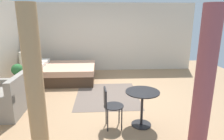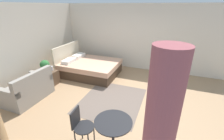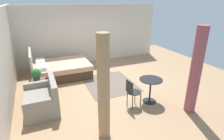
{
  "view_description": "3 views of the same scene",
  "coord_description": "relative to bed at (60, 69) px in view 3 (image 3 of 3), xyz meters",
  "views": [
    {
      "loc": [
        -5.22,
        0.36,
        2.13
      ],
      "look_at": [
        -0.26,
        0.07,
        0.79
      ],
      "focal_mm": 31.89,
      "sensor_mm": 36.0,
      "label": 1
    },
    {
      "loc": [
        -3.62,
        -1.17,
        2.56
      ],
      "look_at": [
        0.52,
        0.41,
        0.7
      ],
      "focal_mm": 24.82,
      "sensor_mm": 36.0,
      "label": 2
    },
    {
      "loc": [
        -5.67,
        2.47,
        2.9
      ],
      "look_at": [
        -0.25,
        0.17,
        0.6
      ],
      "focal_mm": 29.78,
      "sensor_mm": 36.0,
      "label": 3
    }
  ],
  "objects": [
    {
      "name": "area_rug",
      "position": [
        -1.43,
        -1.51,
        -0.29
      ],
      "size": [
        1.96,
        1.69,
        0.01
      ],
      "primitive_type": "cube",
      "color": "#66564C",
      "rests_on": "ground"
    },
    {
      "name": "potted_plant",
      "position": [
        -1.35,
        0.87,
        0.43
      ],
      "size": [
        0.3,
        0.3,
        0.43
      ],
      "color": "brown",
      "rests_on": "nightstand"
    },
    {
      "name": "balcony_table",
      "position": [
        -3.02,
        -2.14,
        0.21
      ],
      "size": [
        0.66,
        0.66,
        0.73
      ],
      "color": "black",
      "rests_on": "ground"
    },
    {
      "name": "vase",
      "position": [
        -1.13,
        0.81,
        0.27
      ],
      "size": [
        0.09,
        0.09,
        0.15
      ],
      "color": "silver",
      "rests_on": "nightstand"
    },
    {
      "name": "cafe_chair_near_window",
      "position": [
        -3.08,
        -1.51,
        0.21
      ],
      "size": [
        0.42,
        0.42,
        0.82
      ],
      "color": "black",
      "rests_on": "ground"
    },
    {
      "name": "curtain_left",
      "position": [
        -3.85,
        -2.89,
        0.86
      ],
      "size": [
        0.28,
        0.28,
        2.31
      ],
      "color": "#994C51",
      "rests_on": "ground"
    },
    {
      "name": "ground_plane",
      "position": [
        -1.37,
        -1.7,
        -0.3
      ],
      "size": [
        8.46,
        9.66,
        0.02
      ],
      "primitive_type": "cube",
      "color": "#9E7A56"
    },
    {
      "name": "wall_back",
      "position": [
        -1.37,
        1.63,
        1.03
      ],
      "size": [
        8.46,
        0.12,
        2.64
      ],
      "primitive_type": "cube",
      "color": "beige",
      "rests_on": "ground"
    },
    {
      "name": "couch",
      "position": [
        -2.22,
        0.78,
        0.0
      ],
      "size": [
        1.29,
        0.85,
        0.88
      ],
      "color": "gray",
      "rests_on": "ground"
    },
    {
      "name": "bed",
      "position": [
        0.0,
        0.0,
        0.0
      ],
      "size": [
        1.66,
        2.14,
        1.13
      ],
      "color": "#473323",
      "rests_on": "ground"
    },
    {
      "name": "curtain_right",
      "position": [
        -3.85,
        -0.4,
        0.86
      ],
      "size": [
        0.26,
        0.26,
        2.31
      ],
      "color": "tan",
      "rests_on": "ground"
    },
    {
      "name": "nightstand",
      "position": [
        -1.25,
        0.83,
        -0.05
      ],
      "size": [
        0.46,
        0.43,
        0.48
      ],
      "color": "brown",
      "rests_on": "ground"
    },
    {
      "name": "wall_right",
      "position": [
        1.36,
        -1.7,
        1.03
      ],
      "size": [
        0.12,
        6.66,
        2.64
      ],
      "primitive_type": "cube",
      "color": "beige",
      "rests_on": "ground"
    }
  ]
}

